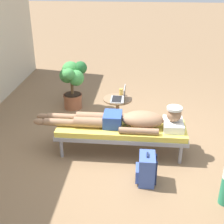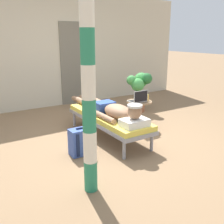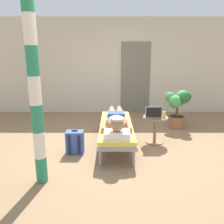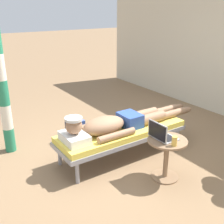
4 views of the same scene
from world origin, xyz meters
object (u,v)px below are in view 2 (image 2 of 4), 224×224
porch_post (88,82)px  backpack (80,142)px  lounge_chair (108,118)px  person_reclining (110,109)px  laptop (139,99)px  side_table (139,110)px  drink_glass (147,98)px  potted_plant (139,87)px

porch_post → backpack: bearing=71.7°
lounge_chair → person_reclining: 0.19m
lounge_chair → backpack: backpack is taller
person_reclining → backpack: size_ratio=5.12×
laptop → backpack: bearing=-163.1°
lounge_chair → porch_post: 1.88m
lounge_chair → backpack: bearing=-153.0°
side_table → drink_glass: bearing=-16.9°
drink_glass → laptop: bearing=-178.4°
backpack → person_reclining: bearing=22.4°
lounge_chair → person_reclining: bearing=-90.0°
side_table → backpack: size_ratio=1.23×
lounge_chair → potted_plant: potted_plant is taller
side_table → backpack: side_table is taller
lounge_chair → person_reclining: (0.00, -0.07, 0.17)m
laptop → backpack: (-1.42, -0.43, -0.39)m
drink_glass → potted_plant: bearing=60.5°
lounge_chair → potted_plant: 1.80m
person_reclining → side_table: 0.80m
person_reclining → side_table: person_reclining is taller
lounge_chair → side_table: bearing=8.6°
laptop → drink_glass: (0.21, 0.01, -0.00)m
side_table → porch_post: size_ratio=0.21×
porch_post → potted_plant: bearing=43.1°
laptop → potted_plant: bearing=52.1°
person_reclining → laptop: (0.70, 0.13, 0.06)m
person_reclining → porch_post: 1.76m
side_table → backpack: bearing=-161.9°
backpack → side_table: bearing=18.1°
lounge_chair → backpack: size_ratio=4.48×
potted_plant → backpack: bearing=-147.2°
person_reclining → porch_post: porch_post is taller
lounge_chair → drink_glass: 0.94m
backpack → potted_plant: 2.62m
person_reclining → porch_post: (-1.03, -1.22, 0.73)m
drink_glass → backpack: drink_glass is taller
lounge_chair → side_table: 0.77m
drink_glass → lounge_chair: bearing=-175.6°
porch_post → laptop: bearing=38.1°
person_reclining → backpack: 0.85m
laptop → potted_plant: potted_plant is taller
potted_plant → lounge_chair: bearing=-144.6°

